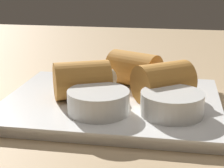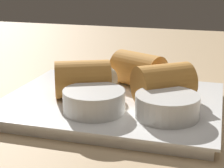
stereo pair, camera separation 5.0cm
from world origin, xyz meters
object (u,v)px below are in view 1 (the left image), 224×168
(dipping_bowl_far, at_px, (172,103))
(dipping_bowl_near, at_px, (98,101))
(spoon, at_px, (155,73))
(serving_plate, at_px, (112,104))

(dipping_bowl_far, bearing_deg, dipping_bowl_near, 5.40)
(dipping_bowl_far, height_order, spoon, dipping_bowl_far)
(dipping_bowl_near, xyz_separation_m, dipping_bowl_far, (-0.08, -0.01, 0.00))
(serving_plate, relative_size, dipping_bowl_far, 3.79)
(dipping_bowl_far, bearing_deg, serving_plate, -28.79)
(serving_plate, xyz_separation_m, dipping_bowl_far, (-0.08, 0.04, 0.02))
(spoon, bearing_deg, dipping_bowl_near, 76.19)
(serving_plate, bearing_deg, dipping_bowl_far, 151.21)
(dipping_bowl_near, relative_size, spoon, 0.37)
(spoon, bearing_deg, dipping_bowl_far, 98.69)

